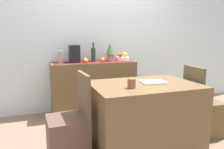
# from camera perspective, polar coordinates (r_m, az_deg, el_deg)

# --- Properties ---
(ground_plane) EXTENTS (6.40, 6.40, 0.02)m
(ground_plane) POSITION_cam_1_polar(r_m,az_deg,el_deg) (3.01, 3.82, -15.12)
(ground_plane) COLOR #866754
(ground_plane) RESTS_ON ground
(room_wall_rear) EXTENTS (6.40, 0.06, 2.70)m
(room_wall_rear) POSITION_cam_1_polar(r_m,az_deg,el_deg) (3.84, -3.01, 11.24)
(room_wall_rear) COLOR silver
(room_wall_rear) RESTS_ON ground
(sideboard_console) EXTENTS (1.38, 0.42, 0.85)m
(sideboard_console) POSITION_cam_1_polar(r_m,az_deg,el_deg) (3.63, -4.75, -3.39)
(sideboard_console) COLOR brown
(sideboard_console) RESTS_ON ground
(table_runner) EXTENTS (1.30, 0.32, 0.01)m
(table_runner) POSITION_cam_1_polar(r_m,az_deg,el_deg) (3.55, -4.85, 3.37)
(table_runner) COLOR maroon
(table_runner) RESTS_ON sideboard_console
(fruit_bowl) EXTENTS (0.22, 0.22, 0.06)m
(fruit_bowl) POSITION_cam_1_polar(r_m,az_deg,el_deg) (3.71, 2.79, 4.21)
(fruit_bowl) COLOR white
(fruit_bowl) RESTS_ON table_runner
(apple_right) EXTENTS (0.07, 0.07, 0.07)m
(apple_right) POSITION_cam_1_polar(r_m,az_deg,el_deg) (3.75, 1.99, 5.28)
(apple_right) COLOR gold
(apple_right) RESTS_ON fruit_bowl
(apple_upper) EXTENTS (0.07, 0.07, 0.07)m
(apple_upper) POSITION_cam_1_polar(r_m,az_deg,el_deg) (3.68, 3.62, 5.19)
(apple_upper) COLOR gold
(apple_upper) RESTS_ON fruit_bowl
(apple_left) EXTENTS (0.07, 0.07, 0.07)m
(apple_left) POSITION_cam_1_polar(r_m,az_deg,el_deg) (3.76, 3.19, 5.33)
(apple_left) COLOR gold
(apple_left) RESTS_ON fruit_bowl
(apple_center) EXTENTS (0.07, 0.07, 0.07)m
(apple_center) POSITION_cam_1_polar(r_m,az_deg,el_deg) (3.65, 2.26, 5.14)
(apple_center) COLOR red
(apple_center) RESTS_ON fruit_bowl
(wine_bottle) EXTENTS (0.07, 0.07, 0.32)m
(wine_bottle) POSITION_cam_1_polar(r_m,az_deg,el_deg) (3.54, -4.96, 5.29)
(wine_bottle) COLOR #173D24
(wine_bottle) RESTS_ON sideboard_console
(coffee_maker) EXTENTS (0.16, 0.18, 0.28)m
(coffee_maker) POSITION_cam_1_polar(r_m,az_deg,el_deg) (3.48, -9.95, 5.38)
(coffee_maker) COLOR black
(coffee_maker) RESTS_ON sideboard_console
(ceramic_vase) EXTENTS (0.10, 0.10, 0.19)m
(ceramic_vase) POSITION_cam_1_polar(r_m,az_deg,el_deg) (3.45, -13.39, 4.50)
(ceramic_vase) COLOR #9B9688
(ceramic_vase) RESTS_ON sideboard_console
(potted_plant) EXTENTS (0.16, 0.16, 0.31)m
(potted_plant) POSITION_cam_1_polar(r_m,az_deg,el_deg) (3.62, -0.49, 6.25)
(potted_plant) COLOR #B86A55
(potted_plant) RESTS_ON sideboard_console
(orange_loose_far) EXTENTS (0.08, 0.08, 0.08)m
(orange_loose_far) POSITION_cam_1_polar(r_m,az_deg,el_deg) (3.49, -7.05, 3.80)
(orange_loose_far) COLOR orange
(orange_loose_far) RESTS_ON sideboard_console
(orange_loose_mid) EXTENTS (0.07, 0.07, 0.07)m
(orange_loose_mid) POSITION_cam_1_polar(r_m,az_deg,el_deg) (3.52, -2.57, 3.89)
(orange_loose_mid) COLOR orange
(orange_loose_mid) RESTS_ON sideboard_console
(orange_loose_end) EXTENTS (0.08, 0.08, 0.08)m
(orange_loose_end) POSITION_cam_1_polar(r_m,az_deg,el_deg) (3.40, -6.97, 3.63)
(orange_loose_end) COLOR orange
(orange_loose_end) RESTS_ON sideboard_console
(dining_table) EXTENTS (1.19, 0.83, 0.74)m
(dining_table) POSITION_cam_1_polar(r_m,az_deg,el_deg) (2.57, 8.34, -10.52)
(dining_table) COLOR brown
(dining_table) RESTS_ON ground
(open_book) EXTENTS (0.30, 0.24, 0.02)m
(open_book) POSITION_cam_1_polar(r_m,az_deg,el_deg) (2.52, 10.86, -1.98)
(open_book) COLOR white
(open_book) RESTS_ON dining_table
(coffee_cup) EXTENTS (0.09, 0.09, 0.10)m
(coffee_cup) POSITION_cam_1_polar(r_m,az_deg,el_deg) (2.23, 5.22, -2.34)
(coffee_cup) COLOR brown
(coffee_cup) RESTS_ON dining_table
(chair_near_window) EXTENTS (0.42, 0.42, 0.90)m
(chair_near_window) POSITION_cam_1_polar(r_m,az_deg,el_deg) (2.36, -11.26, -15.23)
(chair_near_window) COLOR brown
(chair_near_window) RESTS_ON ground
(chair_by_corner) EXTENTS (0.44, 0.44, 0.90)m
(chair_by_corner) POSITION_cam_1_polar(r_m,az_deg,el_deg) (3.08, 22.81, -9.76)
(chair_by_corner) COLOR brown
(chair_by_corner) RESTS_ON ground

